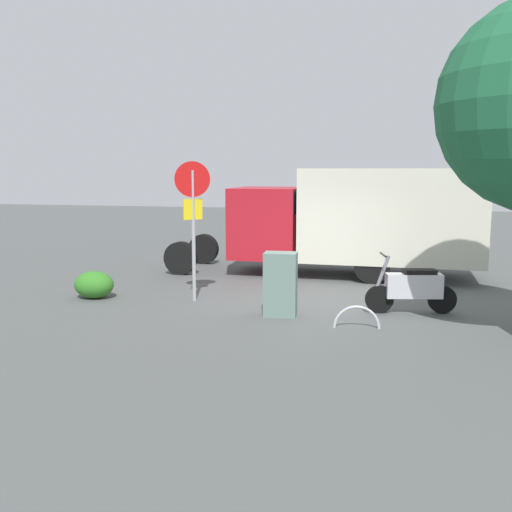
# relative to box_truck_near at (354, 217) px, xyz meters

# --- Properties ---
(ground_plane) EXTENTS (60.00, 60.00, 0.00)m
(ground_plane) POSITION_rel_box_truck_near_xyz_m (0.61, 3.55, -1.60)
(ground_plane) COLOR #4D504F
(box_truck_near) EXTENTS (8.37, 2.39, 2.87)m
(box_truck_near) POSITION_rel_box_truck_near_xyz_m (0.00, 0.00, 0.00)
(box_truck_near) COLOR black
(box_truck_near) RESTS_ON ground
(motorcycle) EXTENTS (1.79, 0.66, 1.20)m
(motorcycle) POSITION_rel_box_truck_near_xyz_m (-1.40, 3.92, -1.08)
(motorcycle) COLOR black
(motorcycle) RESTS_ON ground
(stop_sign) EXTENTS (0.71, 0.33, 3.02)m
(stop_sign) POSITION_rel_box_truck_near_xyz_m (3.22, 3.81, 0.41)
(stop_sign) COLOR #9E9EA3
(stop_sign) RESTS_ON ground
(utility_cabinet) EXTENTS (0.66, 0.48, 1.26)m
(utility_cabinet) POSITION_rel_box_truck_near_xyz_m (1.14, 4.70, -0.97)
(utility_cabinet) COLOR slate
(utility_cabinet) RESTS_ON ground
(bike_rack_hoop) EXTENTS (0.85, 0.15, 0.85)m
(bike_rack_hoop) POSITION_rel_box_truck_near_xyz_m (-0.37, 5.31, -1.60)
(bike_rack_hoop) COLOR #B7B7BC
(bike_rack_hoop) RESTS_ON ground
(shrub_near_sign) EXTENTS (0.89, 0.73, 0.61)m
(shrub_near_sign) POSITION_rel_box_truck_near_xyz_m (5.48, 4.06, -1.30)
(shrub_near_sign) COLOR #307523
(shrub_near_sign) RESTS_ON ground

